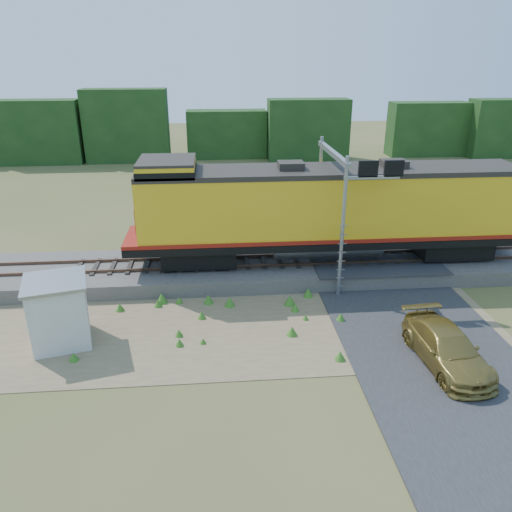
{
  "coord_description": "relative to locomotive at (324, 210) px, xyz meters",
  "views": [
    {
      "loc": [
        -1.66,
        -18.99,
        11.49
      ],
      "look_at": [
        0.23,
        3.0,
        2.4
      ],
      "focal_mm": 35.0,
      "sensor_mm": 36.0,
      "label": 1
    }
  ],
  "objects": [
    {
      "name": "tree_line_north",
      "position": [
        -4.11,
        32.0,
        -0.63
      ],
      "size": [
        130.0,
        3.0,
        6.5
      ],
      "color": "#183814",
      "rests_on": "ground"
    },
    {
      "name": "road",
      "position": [
        2.89,
        -5.26,
        -3.62
      ],
      "size": [
        7.0,
        66.0,
        0.86
      ],
      "color": "#38383A",
      "rests_on": "ground"
    },
    {
      "name": "car",
      "position": [
        3.1,
        -9.03,
        -2.98
      ],
      "size": [
        2.37,
        5.11,
        1.44
      ],
      "primitive_type": "imported",
      "rotation": [
        0.0,
        0.0,
        0.07
      ],
      "color": "olive",
      "rests_on": "ground"
    },
    {
      "name": "ballast",
      "position": [
        -4.11,
        -0.0,
        -3.3
      ],
      "size": [
        70.0,
        5.0,
        0.8
      ],
      "primitive_type": "cube",
      "color": "slate",
      "rests_on": "ground"
    },
    {
      "name": "rails",
      "position": [
        -4.11,
        -0.0,
        -2.82
      ],
      "size": [
        70.0,
        1.54,
        0.16
      ],
      "color": "brown",
      "rests_on": "ballast"
    },
    {
      "name": "signal_gantry",
      "position": [
        0.67,
        -0.67,
        1.61
      ],
      "size": [
        2.81,
        6.2,
        7.08
      ],
      "color": "gray",
      "rests_on": "ground"
    },
    {
      "name": "ground",
      "position": [
        -4.11,
        -6.0,
        -3.7
      ],
      "size": [
        140.0,
        140.0,
        0.0
      ],
      "primitive_type": "plane",
      "color": "#475123",
      "rests_on": "ground"
    },
    {
      "name": "locomotive",
      "position": [
        0.0,
        0.0,
        0.0
      ],
      "size": [
        21.56,
        3.29,
        5.56
      ],
      "color": "black",
      "rests_on": "rails"
    },
    {
      "name": "dirt_shoulder",
      "position": [
        -6.11,
        -5.5,
        -3.69
      ],
      "size": [
        26.0,
        8.0,
        0.03
      ],
      "primitive_type": "cube",
      "color": "#8C7754",
      "rests_on": "ground"
    },
    {
      "name": "weed_clumps",
      "position": [
        -7.61,
        -5.9,
        -3.7
      ],
      "size": [
        15.0,
        6.2,
        0.56
      ],
      "primitive_type": null,
      "color": "#3B7621",
      "rests_on": "ground"
    },
    {
      "name": "shed",
      "position": [
        -12.37,
        -6.1,
        -2.23
      ],
      "size": [
        2.98,
        2.98,
        2.91
      ],
      "rotation": [
        0.0,
        0.0,
        0.25
      ],
      "color": "silver",
      "rests_on": "ground"
    }
  ]
}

